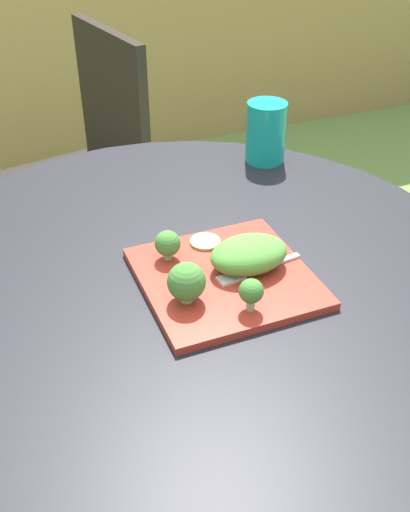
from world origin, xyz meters
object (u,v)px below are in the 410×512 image
at_px(drinking_glass, 266,135).
at_px(fork, 252,271).
at_px(salad_plate, 225,278).
at_px(patio_chair, 85,158).

bearing_deg(drinking_glass, fork, -119.45).
distance_m(salad_plate, drinking_glass, 0.46).
bearing_deg(salad_plate, fork, -14.18).
xyz_separation_m(drinking_glass, fork, (-0.22, -0.39, -0.04)).
bearing_deg(salad_plate, patio_chair, 91.55).
relative_size(patio_chair, salad_plate, 3.38).
height_order(salad_plate, drinking_glass, drinking_glass).
distance_m(drinking_glass, fork, 0.45).
relative_size(patio_chair, fork, 5.81).
height_order(drinking_glass, fork, drinking_glass).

